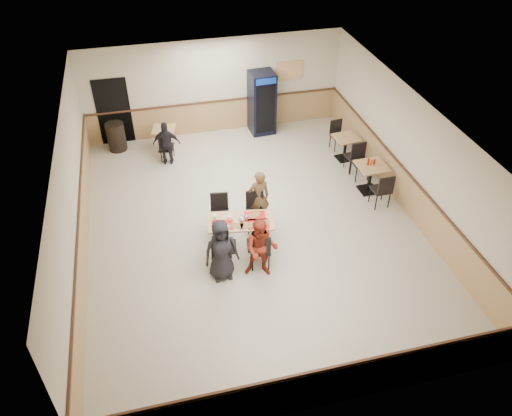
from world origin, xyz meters
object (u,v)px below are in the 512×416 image
object	(u,v)px
back_table	(165,136)
lone_diner	(167,143)
side_table_far	(346,144)
trash_bin	(116,137)
pepsi_cooler	(262,103)
main_table	(241,229)
diner_man_opposite	(259,198)
diner_woman_left	(221,250)
diner_woman_right	(261,248)
side_table_near	(371,174)

from	to	relation	value
back_table	lone_diner	bearing A→B (deg)	-90.00
side_table_far	trash_bin	size ratio (longest dim) A/B	0.86
pepsi_cooler	trash_bin	world-z (taller)	pepsi_cooler
main_table	pepsi_cooler	bearing A→B (deg)	79.92
lone_diner	back_table	bearing A→B (deg)	-80.02
diner_man_opposite	lone_diner	distance (m)	3.78
diner_woman_left	diner_man_opposite	distance (m)	2.06
lone_diner	side_table_far	bearing A→B (deg)	178.73
diner_man_opposite	back_table	world-z (taller)	diner_man_opposite
diner_woman_left	back_table	size ratio (longest dim) A/B	1.91
diner_woman_right	side_table_near	distance (m)	4.32
diner_woman_right	side_table_near	bearing A→B (deg)	50.37
main_table	diner_woman_left	xyz separation A→B (m)	(-0.62, -0.82, 0.23)
back_table	trash_bin	world-z (taller)	trash_bin
diner_woman_left	side_table_far	bearing A→B (deg)	37.58
diner_man_opposite	pepsi_cooler	xyz separation A→B (m)	(1.22, 4.46, 0.25)
back_table	trash_bin	xyz separation A→B (m)	(-1.43, 0.35, -0.04)
side_table_far	pepsi_cooler	size ratio (longest dim) A/B	0.38
side_table_far	side_table_near	bearing A→B (deg)	-88.94
side_table_near	back_table	bearing A→B (deg)	145.69
pepsi_cooler	back_table	bearing A→B (deg)	-176.52
main_table	pepsi_cooler	distance (m)	5.62
side_table_near	side_table_far	distance (m)	1.68
diner_woman_right	side_table_far	size ratio (longest dim) A/B	2.00
lone_diner	diner_man_opposite	bearing A→B (deg)	130.29
lone_diner	back_table	world-z (taller)	lone_diner
side_table_far	pepsi_cooler	world-z (taller)	pepsi_cooler
main_table	trash_bin	distance (m)	5.91
diner_woman_left	pepsi_cooler	bearing A→B (deg)	64.30
side_table_far	back_table	world-z (taller)	side_table_far
pepsi_cooler	diner_woman_left	bearing A→B (deg)	-115.63
side_table_near	diner_woman_right	bearing A→B (deg)	-146.97
diner_woman_left	back_table	distance (m)	5.76
diner_man_opposite	trash_bin	bearing A→B (deg)	-55.32
lone_diner	back_table	xyz separation A→B (m)	(0.00, 0.81, -0.19)
back_table	diner_man_opposite	bearing A→B (deg)	-64.88
pepsi_cooler	lone_diner	bearing A→B (deg)	-162.71
side_table_near	lone_diner	bearing A→B (deg)	152.30
diner_woman_left	pepsi_cooler	distance (m)	6.59
diner_woman_left	lone_diner	distance (m)	4.95
diner_woman_right	back_table	size ratio (longest dim) A/B	1.88
main_table	side_table_near	bearing A→B (deg)	29.08
side_table_far	trash_bin	world-z (taller)	trash_bin
diner_woman_right	diner_man_opposite	size ratio (longest dim) A/B	1.00
trash_bin	main_table	bearing A→B (deg)	-62.62
lone_diner	side_table_far	world-z (taller)	lone_diner
main_table	lone_diner	size ratio (longest dim) A/B	1.21
back_table	pepsi_cooler	bearing A→B (deg)	7.15
back_table	trash_bin	bearing A→B (deg)	166.21
diner_woman_right	trash_bin	xyz separation A→B (m)	(-2.94, 6.20, -0.32)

